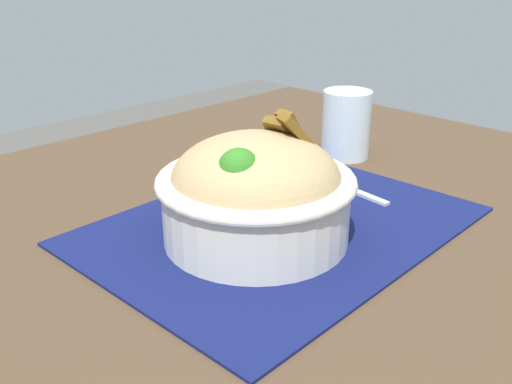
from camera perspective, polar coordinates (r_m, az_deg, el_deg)
table at (r=0.63m, az=2.95°, el=-10.58°), size 1.03×0.91×0.73m
placemat at (r=0.62m, az=2.29°, el=-3.27°), size 0.40×0.30×0.00m
bowl at (r=0.56m, az=0.01°, el=0.05°), size 0.21×0.21×0.13m
fork at (r=0.71m, az=8.52°, el=0.52°), size 0.03×0.13×0.00m
drinking_glass at (r=0.82m, az=8.73°, el=6.13°), size 0.07×0.07×0.09m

